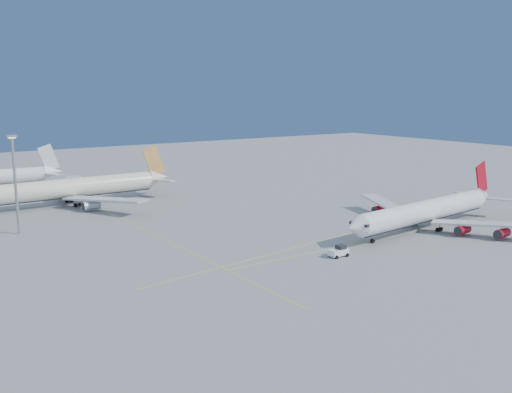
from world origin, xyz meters
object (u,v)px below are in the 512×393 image
airliner_virgin (428,211)px  airliner_etihad (74,188)px  light_mast (15,176)px  pushback_tug (339,251)px

airliner_virgin → airliner_etihad: 108.12m
airliner_etihad → light_mast: bearing=-129.5°
airliner_virgin → pushback_tug: bearing=-176.6°
airliner_etihad → pushback_tug: 95.85m
airliner_virgin → pushback_tug: (-37.08, -6.09, -3.55)m
airliner_virgin → airliner_etihad: size_ratio=0.94×
airliner_virgin → light_mast: (-90.28, 55.02, 10.05)m
airliner_virgin → pushback_tug: airliner_virgin is taller
light_mast → airliner_etihad: bearing=52.0°
airliner_virgin → light_mast: 106.20m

